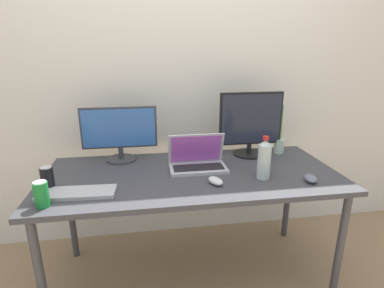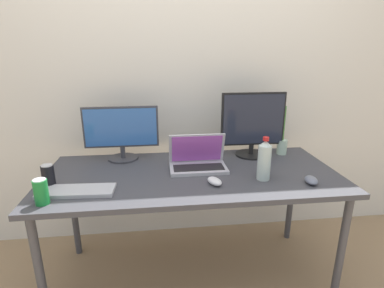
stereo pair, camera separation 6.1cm
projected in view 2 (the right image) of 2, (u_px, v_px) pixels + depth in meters
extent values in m
plane|color=#9E7F5B|center=(192.00, 274.00, 2.01)|extent=(16.00, 16.00, 0.00)
cube|color=silver|center=(182.00, 70.00, 2.18)|extent=(7.00, 0.08, 2.60)
cylinder|color=#424247|center=(40.00, 276.00, 1.50)|extent=(0.04, 0.04, 0.71)
cylinder|color=#424247|center=(341.00, 252.00, 1.69)|extent=(0.04, 0.04, 0.71)
cylinder|color=#424247|center=(74.00, 210.00, 2.12)|extent=(0.04, 0.04, 0.71)
cylinder|color=#424247|center=(291.00, 197.00, 2.31)|extent=(0.04, 0.04, 0.71)
cube|color=#3D3D42|center=(192.00, 175.00, 1.79)|extent=(1.74, 0.78, 0.03)
cylinder|color=#38383D|center=(123.00, 158.00, 2.01)|extent=(0.20, 0.20, 0.01)
cylinder|color=#38383D|center=(123.00, 152.00, 2.00)|extent=(0.03, 0.03, 0.08)
cube|color=#38383D|center=(121.00, 127.00, 1.95)|extent=(0.48, 0.02, 0.27)
cube|color=#3366B2|center=(121.00, 127.00, 1.93)|extent=(0.46, 0.01, 0.24)
cylinder|color=black|center=(251.00, 154.00, 2.08)|extent=(0.21, 0.21, 0.01)
cylinder|color=black|center=(251.00, 149.00, 2.07)|extent=(0.03, 0.03, 0.07)
cube|color=black|center=(253.00, 119.00, 2.01)|extent=(0.43, 0.02, 0.36)
cube|color=#232838|center=(254.00, 120.00, 2.00)|extent=(0.41, 0.01, 0.33)
cube|color=#B7B7BC|center=(198.00, 168.00, 1.83)|extent=(0.35, 0.20, 0.02)
cube|color=black|center=(199.00, 167.00, 1.81)|extent=(0.30, 0.11, 0.00)
cube|color=#B7B7BC|center=(197.00, 148.00, 1.87)|extent=(0.35, 0.07, 0.19)
cube|color=#A54CB2|center=(197.00, 149.00, 1.86)|extent=(0.31, 0.06, 0.17)
cube|color=#B2B2B7|center=(77.00, 191.00, 1.54)|extent=(0.39, 0.16, 0.02)
ellipsoid|color=silver|center=(215.00, 181.00, 1.63)|extent=(0.10, 0.12, 0.04)
ellipsoid|color=slate|center=(311.00, 180.00, 1.64)|extent=(0.08, 0.12, 0.04)
cylinder|color=silver|center=(264.00, 163.00, 1.67)|extent=(0.07, 0.07, 0.20)
cone|color=silver|center=(266.00, 143.00, 1.64)|extent=(0.07, 0.07, 0.03)
cylinder|color=red|center=(266.00, 139.00, 1.63)|extent=(0.03, 0.03, 0.02)
cylinder|color=black|center=(48.00, 176.00, 1.59)|extent=(0.07, 0.07, 0.12)
cylinder|color=silver|center=(47.00, 165.00, 1.57)|extent=(0.06, 0.06, 0.00)
cylinder|color=#197F33|center=(41.00, 192.00, 1.41)|extent=(0.07, 0.07, 0.12)
cylinder|color=silver|center=(39.00, 180.00, 1.39)|extent=(0.06, 0.06, 0.00)
cylinder|color=#B2D1B7|center=(282.00, 147.00, 2.10)|extent=(0.07, 0.07, 0.10)
cylinder|color=#519342|center=(284.00, 123.00, 2.05)|extent=(0.01, 0.01, 0.24)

